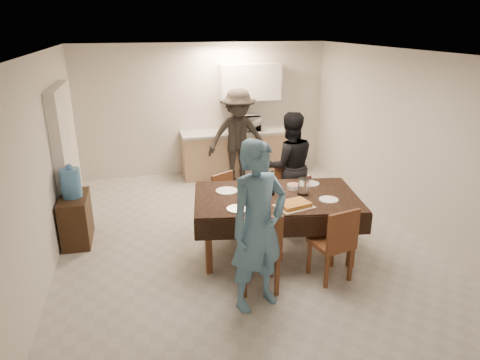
{
  "coord_description": "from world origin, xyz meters",
  "views": [
    {
      "loc": [
        -1.33,
        -5.48,
        2.94
      ],
      "look_at": [
        -0.06,
        -0.3,
        0.98
      ],
      "focal_mm": 32.0,
      "sensor_mm": 36.0,
      "label": 1
    }
  ],
  "objects_px": {
    "water_pitcher": "(303,187)",
    "person_far": "(289,166)",
    "person_near": "(258,227)",
    "person_kitchen": "(238,137)",
    "dining_table": "(276,198)",
    "wine_bottle": "(272,183)",
    "console": "(76,219)",
    "microwave": "(246,123)",
    "water_jug": "(71,183)",
    "savoury_tart": "(294,204)"
  },
  "relations": [
    {
      "from": "water_pitcher",
      "to": "person_far",
      "type": "relative_size",
      "value": 0.13
    },
    {
      "from": "water_jug",
      "to": "wine_bottle",
      "type": "bearing_deg",
      "value": -19.31
    },
    {
      "from": "console",
      "to": "person_far",
      "type": "distance_m",
      "value": 3.23
    },
    {
      "from": "dining_table",
      "to": "wine_bottle",
      "type": "relative_size",
      "value": 6.83
    },
    {
      "from": "console",
      "to": "wine_bottle",
      "type": "height_order",
      "value": "wine_bottle"
    },
    {
      "from": "water_jug",
      "to": "person_far",
      "type": "bearing_deg",
      "value": 1.66
    },
    {
      "from": "wine_bottle",
      "to": "microwave",
      "type": "distance_m",
      "value": 3.24
    },
    {
      "from": "console",
      "to": "dining_table",
      "type": "bearing_deg",
      "value": -19.94
    },
    {
      "from": "dining_table",
      "to": "console",
      "type": "distance_m",
      "value": 2.84
    },
    {
      "from": "console",
      "to": "microwave",
      "type": "xyz_separation_m",
      "value": [
        3.06,
        2.29,
        0.72
      ]
    },
    {
      "from": "water_pitcher",
      "to": "dining_table",
      "type": "bearing_deg",
      "value": 171.87
    },
    {
      "from": "person_near",
      "to": "person_kitchen",
      "type": "xyz_separation_m",
      "value": [
        0.7,
        3.85,
        -0.03
      ]
    },
    {
      "from": "water_pitcher",
      "to": "person_far",
      "type": "bearing_deg",
      "value": 79.7
    },
    {
      "from": "water_pitcher",
      "to": "person_near",
      "type": "xyz_separation_m",
      "value": [
        -0.9,
        -1.0,
        0.01
      ]
    },
    {
      "from": "savoury_tart",
      "to": "dining_table",
      "type": "bearing_deg",
      "value": 104.74
    },
    {
      "from": "wine_bottle",
      "to": "water_pitcher",
      "type": "height_order",
      "value": "wine_bottle"
    },
    {
      "from": "person_near",
      "to": "person_far",
      "type": "xyz_separation_m",
      "value": [
        1.1,
        2.1,
        -0.09
      ]
    },
    {
      "from": "water_jug",
      "to": "wine_bottle",
      "type": "height_order",
      "value": "wine_bottle"
    },
    {
      "from": "water_pitcher",
      "to": "person_far",
      "type": "xyz_separation_m",
      "value": [
        0.2,
        1.1,
        -0.08
      ]
    },
    {
      "from": "person_kitchen",
      "to": "dining_table",
      "type": "bearing_deg",
      "value": -93.16
    },
    {
      "from": "water_jug",
      "to": "person_far",
      "type": "height_order",
      "value": "person_far"
    },
    {
      "from": "dining_table",
      "to": "console",
      "type": "relative_size",
      "value": 3.07
    },
    {
      "from": "wine_bottle",
      "to": "person_kitchen",
      "type": "xyz_separation_m",
      "value": [
        0.2,
        2.75,
        -0.08
      ]
    },
    {
      "from": "console",
      "to": "water_pitcher",
      "type": "bearing_deg",
      "value": -18.62
    },
    {
      "from": "dining_table",
      "to": "person_kitchen",
      "type": "xyz_separation_m",
      "value": [
        0.15,
        2.8,
        0.12
      ]
    },
    {
      "from": "person_near",
      "to": "person_far",
      "type": "bearing_deg",
      "value": 42.17
    },
    {
      "from": "water_jug",
      "to": "person_kitchen",
      "type": "bearing_deg",
      "value": 33.43
    },
    {
      "from": "console",
      "to": "person_far",
      "type": "xyz_separation_m",
      "value": [
        3.19,
        0.09,
        0.51
      ]
    },
    {
      "from": "console",
      "to": "wine_bottle",
      "type": "bearing_deg",
      "value": -19.31
    },
    {
      "from": "console",
      "to": "person_kitchen",
      "type": "xyz_separation_m",
      "value": [
        2.79,
        1.84,
        0.56
      ]
    },
    {
      "from": "microwave",
      "to": "person_kitchen",
      "type": "relative_size",
      "value": 0.3
    },
    {
      "from": "wine_bottle",
      "to": "water_jug",
      "type": "bearing_deg",
      "value": 160.69
    },
    {
      "from": "dining_table",
      "to": "console",
      "type": "xyz_separation_m",
      "value": [
        -2.64,
        0.96,
        -0.44
      ]
    },
    {
      "from": "person_near",
      "to": "person_kitchen",
      "type": "bearing_deg",
      "value": 59.45
    },
    {
      "from": "savoury_tart",
      "to": "person_near",
      "type": "bearing_deg",
      "value": -134.13
    },
    {
      "from": "console",
      "to": "microwave",
      "type": "distance_m",
      "value": 3.89
    },
    {
      "from": "wine_bottle",
      "to": "person_kitchen",
      "type": "height_order",
      "value": "person_kitchen"
    },
    {
      "from": "console",
      "to": "person_near",
      "type": "distance_m",
      "value": 2.96
    },
    {
      "from": "person_near",
      "to": "person_far",
      "type": "height_order",
      "value": "person_near"
    },
    {
      "from": "dining_table",
      "to": "water_jug",
      "type": "xyz_separation_m",
      "value": [
        -2.64,
        0.96,
        0.1
      ]
    },
    {
      "from": "person_far",
      "to": "water_jug",
      "type": "bearing_deg",
      "value": 6.28
    },
    {
      "from": "person_near",
      "to": "water_pitcher",
      "type": "bearing_deg",
      "value": 27.82
    },
    {
      "from": "water_jug",
      "to": "wine_bottle",
      "type": "relative_size",
      "value": 1.2
    },
    {
      "from": "water_jug",
      "to": "water_pitcher",
      "type": "relative_size",
      "value": 1.79
    },
    {
      "from": "wine_bottle",
      "to": "water_pitcher",
      "type": "xyz_separation_m",
      "value": [
        0.4,
        -0.1,
        -0.06
      ]
    },
    {
      "from": "console",
      "to": "water_jug",
      "type": "relative_size",
      "value": 1.86
    },
    {
      "from": "water_jug",
      "to": "microwave",
      "type": "xyz_separation_m",
      "value": [
        3.06,
        2.29,
        0.17
      ]
    },
    {
      "from": "microwave",
      "to": "person_far",
      "type": "bearing_deg",
      "value": 93.31
    },
    {
      "from": "savoury_tart",
      "to": "person_far",
      "type": "relative_size",
      "value": 0.26
    },
    {
      "from": "person_near",
      "to": "person_far",
      "type": "relative_size",
      "value": 1.1
    }
  ]
}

